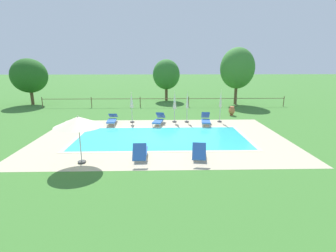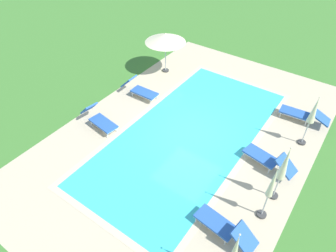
# 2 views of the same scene
# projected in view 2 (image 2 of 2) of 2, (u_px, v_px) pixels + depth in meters

# --- Properties ---
(ground_plane) EXTENTS (160.00, 160.00, 0.00)m
(ground_plane) POSITION_uv_depth(u_px,v_px,m) (189.00, 134.00, 12.75)
(ground_plane) COLOR #3D752D
(pool_deck_paving) EXTENTS (14.80, 9.50, 0.01)m
(pool_deck_paving) POSITION_uv_depth(u_px,v_px,m) (189.00, 134.00, 12.74)
(pool_deck_paving) COLOR #BCAD8E
(pool_deck_paving) RESTS_ON ground
(swimming_pool_water) EXTENTS (10.01, 4.71, 0.01)m
(swimming_pool_water) POSITION_uv_depth(u_px,v_px,m) (189.00, 134.00, 12.74)
(swimming_pool_water) COLOR #38C6D1
(swimming_pool_water) RESTS_ON ground
(pool_coping_rim) EXTENTS (10.49, 5.19, 0.01)m
(pool_coping_rim) POSITION_uv_depth(u_px,v_px,m) (189.00, 134.00, 12.74)
(pool_coping_rim) COLOR beige
(pool_coping_rim) RESTS_ON ground
(sun_lounger_north_near_steps) EXTENTS (0.97, 2.08, 0.83)m
(sun_lounger_north_near_steps) POSITION_uv_depth(u_px,v_px,m) (268.00, 159.00, 11.18)
(sun_lounger_north_near_steps) COLOR #2856A8
(sun_lounger_north_near_steps) RESTS_ON ground
(sun_lounger_north_mid) EXTENTS (0.87, 1.99, 0.93)m
(sun_lounger_north_mid) POSITION_uv_depth(u_px,v_px,m) (99.00, 119.00, 12.91)
(sun_lounger_north_mid) COLOR #2856A8
(sun_lounger_north_mid) RESTS_ON ground
(sun_lounger_north_far) EXTENTS (0.74, 2.11, 0.71)m
(sun_lounger_north_far) POSITION_uv_depth(u_px,v_px,m) (302.00, 114.00, 13.20)
(sun_lounger_north_far) COLOR #2856A8
(sun_lounger_north_far) RESTS_ON ground
(sun_lounger_north_end) EXTENTS (0.63, 1.93, 0.93)m
(sun_lounger_north_end) POSITION_uv_depth(u_px,v_px,m) (140.00, 89.00, 14.60)
(sun_lounger_north_end) COLOR #2856A8
(sun_lounger_north_end) RESTS_ON ground
(sun_lounger_south_near_corner) EXTENTS (0.86, 2.05, 0.85)m
(sun_lounger_south_near_corner) POSITION_uv_depth(u_px,v_px,m) (224.00, 227.00, 9.09)
(sun_lounger_south_near_corner) COLOR #2856A8
(sun_lounger_south_near_corner) RESTS_ON ground
(patio_umbrella_open_foreground) EXTENTS (2.11, 2.11, 2.19)m
(patio_umbrella_open_foreground) POSITION_uv_depth(u_px,v_px,m) (165.00, 38.00, 15.38)
(patio_umbrella_open_foreground) COLOR #383838
(patio_umbrella_open_foreground) RESTS_ON ground
(patio_umbrella_closed_row_west) EXTENTS (0.32, 0.32, 2.36)m
(patio_umbrella_closed_row_west) POSITION_uv_depth(u_px,v_px,m) (284.00, 166.00, 9.37)
(patio_umbrella_closed_row_west) COLOR #383838
(patio_umbrella_closed_row_west) RESTS_ON ground
(patio_umbrella_closed_row_mid_west) EXTENTS (0.32, 0.32, 2.30)m
(patio_umbrella_closed_row_mid_west) POSITION_uv_depth(u_px,v_px,m) (313.00, 113.00, 11.34)
(patio_umbrella_closed_row_mid_west) COLOR #383838
(patio_umbrella_closed_row_mid_west) RESTS_ON ground
(patio_umbrella_closed_row_centre) EXTENTS (0.32, 0.32, 2.37)m
(patio_umbrella_closed_row_centre) POSITION_uv_depth(u_px,v_px,m) (271.00, 187.00, 8.86)
(patio_umbrella_closed_row_centre) COLOR #383838
(patio_umbrella_closed_row_centre) RESTS_ON ground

